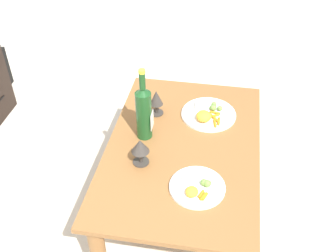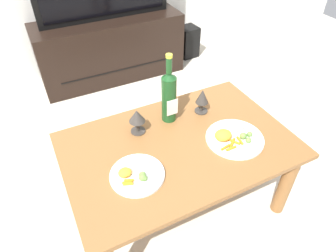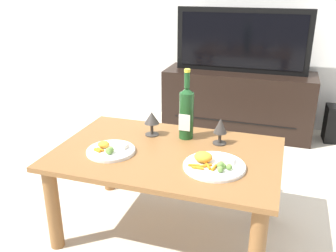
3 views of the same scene
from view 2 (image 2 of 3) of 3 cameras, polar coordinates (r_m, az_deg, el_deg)
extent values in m
plane|color=beige|center=(1.83, 1.76, -14.07)|extent=(6.40, 6.40, 0.00)
cube|color=brown|center=(1.48, 2.11, -3.72)|extent=(1.11, 0.72, 0.03)
cylinder|color=brown|center=(1.74, 21.38, -10.08)|extent=(0.07, 0.07, 0.44)
cylinder|color=brown|center=(1.76, -17.22, -8.03)|extent=(0.07, 0.07, 0.44)
cylinder|color=brown|center=(2.03, 10.15, 1.08)|extent=(0.07, 0.07, 0.44)
cube|color=black|center=(2.83, -10.74, 14.14)|extent=(1.26, 0.42, 0.54)
cube|color=black|center=(2.70, -9.03, 10.41)|extent=(1.01, 0.01, 0.01)
cube|color=black|center=(3.20, 3.78, 15.59)|extent=(0.19, 0.19, 0.31)
cylinder|color=#19471E|center=(1.54, 0.18, 5.06)|extent=(0.08, 0.08, 0.25)
cone|color=#19471E|center=(1.47, 0.19, 9.49)|extent=(0.08, 0.08, 0.03)
cylinder|color=#19471E|center=(1.44, 0.20, 11.35)|extent=(0.03, 0.03, 0.08)
cylinder|color=yellow|center=(1.42, 0.20, 13.09)|extent=(0.03, 0.03, 0.02)
cube|color=silver|center=(1.53, 0.84, 3.53)|extent=(0.06, 0.00, 0.09)
cylinder|color=#38332D|center=(1.55, -5.66, -0.94)|extent=(0.07, 0.07, 0.01)
cylinder|color=#38332D|center=(1.52, -5.74, 0.03)|extent=(0.02, 0.02, 0.06)
cone|color=#38332D|center=(1.48, -5.90, 1.92)|extent=(0.08, 0.08, 0.06)
cylinder|color=#38332D|center=(1.68, 6.26, 2.86)|extent=(0.07, 0.07, 0.01)
cylinder|color=#38332D|center=(1.66, 6.33, 3.70)|extent=(0.02, 0.02, 0.06)
cone|color=#38332D|center=(1.62, 6.50, 5.60)|extent=(0.07, 0.07, 0.08)
cylinder|color=white|center=(1.34, -5.81, -9.18)|extent=(0.24, 0.24, 0.01)
torus|color=white|center=(1.33, -5.83, -8.96)|extent=(0.24, 0.24, 0.01)
ellipsoid|color=orange|center=(1.32, -8.14, -8.69)|extent=(0.06, 0.05, 0.03)
cube|color=beige|center=(1.36, -4.88, -6.94)|extent=(0.06, 0.05, 0.02)
cylinder|color=orange|center=(1.30, -7.36, -10.13)|extent=(0.04, 0.03, 0.01)
cylinder|color=orange|center=(1.30, -7.71, -10.56)|extent=(0.04, 0.03, 0.01)
cylinder|color=orange|center=(1.29, -7.54, -10.77)|extent=(0.04, 0.03, 0.01)
sphere|color=olive|center=(1.31, -4.87, -9.17)|extent=(0.03, 0.03, 0.03)
sphere|color=olive|center=(1.30, -4.51, -9.78)|extent=(0.03, 0.03, 0.03)
sphere|color=olive|center=(1.30, -4.82, -9.66)|extent=(0.03, 0.03, 0.03)
cylinder|color=white|center=(1.53, 12.47, -2.35)|extent=(0.29, 0.29, 0.01)
torus|color=white|center=(1.52, 12.51, -2.13)|extent=(0.28, 0.28, 0.01)
ellipsoid|color=orange|center=(1.49, 10.39, -1.71)|extent=(0.09, 0.08, 0.05)
cube|color=beige|center=(1.57, 12.94, -0.26)|extent=(0.07, 0.06, 0.02)
cylinder|color=orange|center=(1.50, 13.43, -2.69)|extent=(0.02, 0.06, 0.01)
cylinder|color=orange|center=(1.49, 12.49, -2.95)|extent=(0.04, 0.05, 0.01)
cylinder|color=orange|center=(1.49, 12.09, -2.99)|extent=(0.05, 0.04, 0.01)
cylinder|color=orange|center=(1.45, 10.79, -3.97)|extent=(0.06, 0.02, 0.01)
cylinder|color=orange|center=(1.45, 11.85, -4.15)|extent=(0.05, 0.01, 0.01)
cylinder|color=orange|center=(1.47, 11.82, -3.75)|extent=(0.05, 0.04, 0.01)
sphere|color=olive|center=(1.54, 15.14, -1.49)|extent=(0.03, 0.03, 0.03)
sphere|color=olive|center=(1.50, 14.94, -2.62)|extent=(0.03, 0.03, 0.03)
sphere|color=olive|center=(1.53, 14.25, -1.73)|extent=(0.02, 0.02, 0.02)
sphere|color=olive|center=(1.53, 13.87, -1.69)|extent=(0.03, 0.03, 0.03)
sphere|color=olive|center=(1.52, 13.97, -1.82)|extent=(0.03, 0.03, 0.03)
camera|label=1|loc=(1.24, -90.16, 18.56)|focal=44.12mm
camera|label=3|loc=(1.26, 87.39, -11.16)|focal=39.66mm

